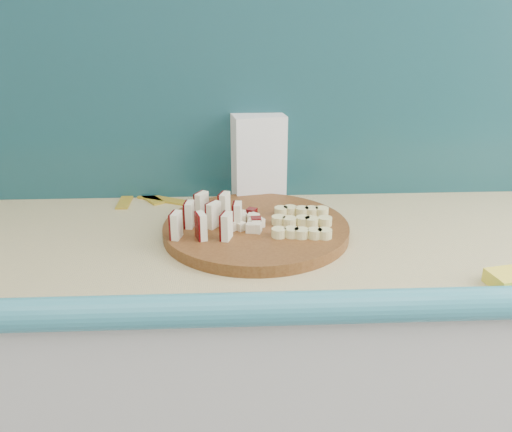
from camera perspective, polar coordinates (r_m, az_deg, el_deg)
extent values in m
cube|color=silver|center=(1.46, -2.73, 16.89)|extent=(3.60, 0.04, 2.60)
cube|color=silver|center=(1.52, 1.90, -18.54)|extent=(2.20, 0.60, 0.88)
cube|color=#DAC57F|center=(1.27, 2.16, -2.79)|extent=(2.20, 0.60, 0.03)
cube|color=teal|center=(1.01, 3.60, -9.91)|extent=(2.20, 0.06, 0.03)
cube|color=teal|center=(1.47, 1.35, 11.43)|extent=(2.20, 0.02, 0.50)
cylinder|color=#49260F|center=(1.28, 0.00, -1.37)|extent=(0.46, 0.46, 0.03)
cube|color=#F6EDC5|center=(1.20, -7.93, -0.94)|extent=(0.02, 0.04, 0.06)
cube|color=#440406|center=(1.21, -8.37, -0.93)|extent=(0.01, 0.04, 0.06)
cube|color=#F6EDC5|center=(1.26, -6.63, 0.14)|extent=(0.02, 0.04, 0.06)
cube|color=#440406|center=(1.26, -7.05, 0.15)|extent=(0.01, 0.04, 0.06)
cube|color=#F6EDC5|center=(1.31, -5.43, 1.14)|extent=(0.02, 0.04, 0.06)
cube|color=#440406|center=(1.31, -5.83, 1.14)|extent=(0.01, 0.04, 0.06)
cube|color=#F6EDC5|center=(1.19, -5.44, -1.00)|extent=(0.02, 0.04, 0.06)
cube|color=#440406|center=(1.20, -5.89, -0.99)|extent=(0.01, 0.04, 0.06)
cube|color=#F6EDC5|center=(1.25, -4.24, 0.09)|extent=(0.02, 0.04, 0.06)
cube|color=#440406|center=(1.25, -4.66, 0.10)|extent=(0.01, 0.04, 0.06)
cube|color=#F6EDC5|center=(1.30, -3.13, 1.09)|extent=(0.02, 0.04, 0.06)
cube|color=#440406|center=(1.31, -3.53, 1.10)|extent=(0.01, 0.04, 0.06)
cube|color=#F6EDC5|center=(1.19, -2.92, -1.06)|extent=(0.02, 0.04, 0.06)
cube|color=#440406|center=(1.19, -3.37, -1.05)|extent=(0.01, 0.04, 0.06)
cube|color=#F6EDC5|center=(1.24, -1.82, 0.04)|extent=(0.02, 0.04, 0.06)
cube|color=#440406|center=(1.24, -2.25, 0.05)|extent=(0.01, 0.04, 0.06)
cube|color=#F3E8C3|center=(1.27, -0.73, -0.39)|extent=(0.02, 0.02, 0.02)
cube|color=#F3E8C3|center=(1.27, -0.41, -0.28)|extent=(0.02, 0.02, 0.02)
cube|color=#440406|center=(1.28, -0.32, -0.08)|extent=(0.02, 0.02, 0.02)
cube|color=#F3E8C3|center=(1.28, -0.94, -0.21)|extent=(0.02, 0.02, 0.02)
cube|color=#F3E8C3|center=(1.29, -1.15, -0.06)|extent=(0.02, 0.02, 0.02)
cube|color=#F3E8C3|center=(1.29, -1.64, 0.03)|extent=(0.02, 0.02, 0.02)
cube|color=#F3E8C3|center=(1.28, -1.56, -0.24)|extent=(0.02, 0.02, 0.02)
cube|color=#F3E8C3|center=(1.27, -2.02, -0.29)|extent=(0.02, 0.02, 0.02)
cube|color=#440406|center=(1.27, -2.42, -0.46)|extent=(0.02, 0.02, 0.02)
cube|color=#F3E8C3|center=(1.26, -1.69, -0.52)|extent=(0.02, 0.02, 0.02)
cube|color=#F3E8C3|center=(1.25, -1.71, -0.71)|extent=(0.02, 0.02, 0.02)
cube|color=#F3E8C3|center=(1.26, -1.19, -0.53)|extent=(0.02, 0.02, 0.02)
cube|color=#F3E8C3|center=(1.25, -0.94, -0.66)|extent=(0.02, 0.02, 0.02)
cube|color=#F3E8C3|center=(1.25, -0.42, -0.72)|extent=(0.02, 0.02, 0.02)
cube|color=#440406|center=(1.26, -0.69, -0.46)|extent=(0.02, 0.02, 0.02)
cylinder|color=#E6DD8C|center=(1.21, 2.29, -1.62)|extent=(0.03, 0.03, 0.02)
cylinder|color=#E6DD8C|center=(1.21, 3.47, -1.65)|extent=(0.03, 0.03, 0.02)
cylinder|color=#E6DD8C|center=(1.21, 4.65, -1.67)|extent=(0.03, 0.03, 0.02)
cylinder|color=#E6DD8C|center=(1.21, 5.83, -1.69)|extent=(0.03, 0.03, 0.02)
cylinder|color=#E6DD8C|center=(1.21, 7.00, -1.72)|extent=(0.03, 0.03, 0.02)
cylinder|color=#E6DD8C|center=(1.27, 2.34, -0.50)|extent=(0.03, 0.03, 0.02)
cylinder|color=#E6DD8C|center=(1.27, 3.47, -0.52)|extent=(0.03, 0.03, 0.02)
cylinder|color=#E6DD8C|center=(1.27, 4.60, -0.54)|extent=(0.03, 0.03, 0.02)
cylinder|color=#E6DD8C|center=(1.27, 5.72, -0.57)|extent=(0.03, 0.03, 0.02)
cylinder|color=#E6DD8C|center=(1.27, 6.84, -0.59)|extent=(0.03, 0.03, 0.02)
cylinder|color=#E6DD8C|center=(1.32, 2.39, 0.53)|extent=(0.03, 0.03, 0.02)
cylinder|color=#E6DD8C|center=(1.32, 3.47, 0.51)|extent=(0.03, 0.03, 0.02)
cylinder|color=#E6DD8C|center=(1.32, 4.55, 0.49)|extent=(0.03, 0.03, 0.02)
cylinder|color=#E6DD8C|center=(1.32, 5.62, 0.46)|extent=(0.03, 0.03, 0.02)
cylinder|color=#E6DD8C|center=(1.33, 6.69, 0.44)|extent=(0.03, 0.03, 0.02)
cube|color=white|center=(1.47, 0.19, 5.91)|extent=(0.14, 0.12, 0.22)
cube|color=gold|center=(1.53, -12.84, 1.67)|extent=(0.03, 0.14, 0.01)
cube|color=gold|center=(1.54, -10.81, 1.94)|extent=(0.10, 0.13, 0.01)
cube|color=gold|center=(1.51, -9.28, 1.64)|extent=(0.14, 0.09, 0.01)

